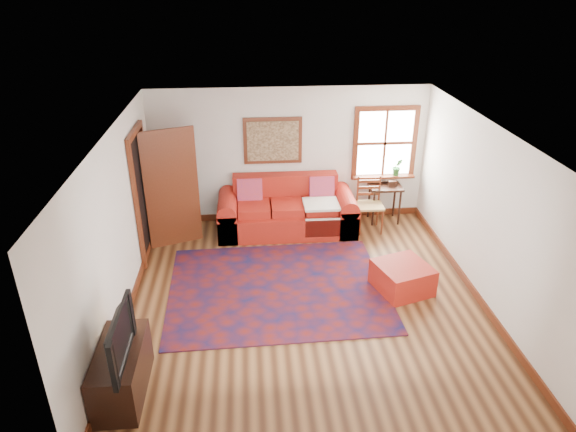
{
  "coord_description": "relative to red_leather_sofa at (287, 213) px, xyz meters",
  "views": [
    {
      "loc": [
        -0.75,
        -6.1,
        4.35
      ],
      "look_at": [
        -0.2,
        0.6,
        1.08
      ],
      "focal_mm": 32.0,
      "sensor_mm": 36.0,
      "label": 1
    }
  ],
  "objects": [
    {
      "name": "ground",
      "position": [
        0.08,
        -2.27,
        -0.32
      ],
      "size": [
        5.5,
        5.5,
        0.0
      ],
      "primitive_type": "plane",
      "color": "#422311",
      "rests_on": "ground"
    },
    {
      "name": "room_envelope",
      "position": [
        0.08,
        -2.26,
        1.33
      ],
      "size": [
        5.04,
        5.54,
        2.52
      ],
      "color": "silver",
      "rests_on": "ground"
    },
    {
      "name": "window",
      "position": [
        1.87,
        0.43,
        0.99
      ],
      "size": [
        1.18,
        0.2,
        1.38
      ],
      "color": "white",
      "rests_on": "ground"
    },
    {
      "name": "doorway",
      "position": [
        -2.12,
        -0.49,
        0.75
      ],
      "size": [
        0.89,
        1.08,
        2.14
      ],
      "color": "black",
      "rests_on": "ground"
    },
    {
      "name": "framed_artwork",
      "position": [
        -0.22,
        0.44,
        1.23
      ],
      "size": [
        1.05,
        0.07,
        0.85
      ],
      "color": "#5F2814",
      "rests_on": "ground"
    },
    {
      "name": "persian_rug",
      "position": [
        -0.3,
        -1.94,
        -0.31
      ],
      "size": [
        3.28,
        2.65,
        0.02
      ],
      "primitive_type": "cube",
      "rotation": [
        0.0,
        0.0,
        0.03
      ],
      "color": "#61130D",
      "rests_on": "ground"
    },
    {
      "name": "red_leather_sofa",
      "position": [
        0.0,
        0.0,
        0.0
      ],
      "size": [
        2.46,
        1.02,
        0.96
      ],
      "color": "#AC2116",
      "rests_on": "ground"
    },
    {
      "name": "red_ottoman",
      "position": [
        1.55,
        -2.11,
        -0.11
      ],
      "size": [
        0.92,
        0.92,
        0.42
      ],
      "primitive_type": "cube",
      "rotation": [
        0.0,
        0.0,
        0.31
      ],
      "color": "#AC2116",
      "rests_on": "ground"
    },
    {
      "name": "side_table",
      "position": [
        1.85,
        0.19,
        0.27
      ],
      "size": [
        0.59,
        0.44,
        0.71
      ],
      "color": "black",
      "rests_on": "ground"
    },
    {
      "name": "ladder_back_chair",
      "position": [
        1.49,
        -0.11,
        0.21
      ],
      "size": [
        0.47,
        0.44,
        0.98
      ],
      "color": "tan",
      "rests_on": "ground"
    },
    {
      "name": "media_cabinet",
      "position": [
        -2.16,
        -3.87,
        -0.02
      ],
      "size": [
        0.49,
        1.09,
        0.6
      ],
      "primitive_type": "cube",
      "color": "black",
      "rests_on": "ground"
    },
    {
      "name": "television",
      "position": [
        -2.14,
        -4.02,
        0.56
      ],
      "size": [
        0.13,
        0.98,
        0.56
      ],
      "primitive_type": "imported",
      "rotation": [
        0.0,
        0.0,
        1.57
      ],
      "color": "black",
      "rests_on": "media_cabinet"
    },
    {
      "name": "candle_hurricane",
      "position": [
        -2.11,
        -3.42,
        0.36
      ],
      "size": [
        0.12,
        0.12,
        0.18
      ],
      "color": "silver",
      "rests_on": "media_cabinet"
    }
  ]
}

